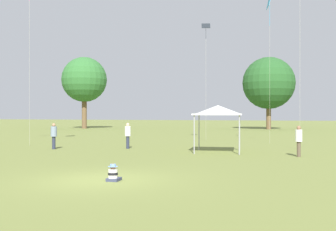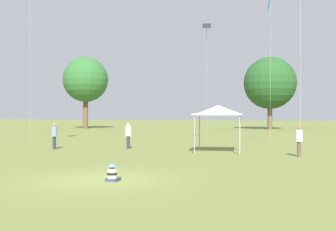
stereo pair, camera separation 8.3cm
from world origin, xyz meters
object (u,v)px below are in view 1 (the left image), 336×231
at_px(seated_toddler, 113,174).
at_px(distant_tree_0, 269,83).
at_px(person_standing_1, 128,133).
at_px(kite_3, 206,32).
at_px(person_standing_2, 54,134).
at_px(distant_tree_1, 84,80).
at_px(person_standing_3, 299,138).
at_px(kite_0, 270,1).
at_px(canopy_tent, 218,110).

relative_size(seated_toddler, distant_tree_0, 0.05).
bearing_deg(person_standing_1, distant_tree_0, -155.72).
distance_m(kite_3, distant_tree_0, 29.70).
distance_m(person_standing_1, person_standing_2, 4.74).
distance_m(person_standing_2, distant_tree_1, 39.73).
bearing_deg(kite_3, person_standing_3, -25.59).
relative_size(kite_0, distant_tree_1, 1.03).
bearing_deg(canopy_tent, distant_tree_0, 90.47).
height_order(canopy_tent, distant_tree_1, distant_tree_1).
xyz_separation_m(person_standing_1, person_standing_3, (10.61, -1.59, -0.03)).
bearing_deg(person_standing_2, canopy_tent, 106.55).
bearing_deg(distant_tree_1, distant_tree_0, 12.19).
bearing_deg(person_standing_1, kite_3, -165.28).
xyz_separation_m(person_standing_3, kite_0, (-2.24, 9.49, 10.08)).
bearing_deg(person_standing_1, person_standing_3, 114.20).
bearing_deg(seated_toddler, distant_tree_0, 84.25).
distance_m(seated_toddler, person_standing_2, 13.38).
bearing_deg(distant_tree_0, kite_0, -85.13).
bearing_deg(distant_tree_0, person_standing_2, -103.94).
height_order(person_standing_1, distant_tree_1, distant_tree_1).
height_order(person_standing_3, canopy_tent, canopy_tent).
height_order(canopy_tent, distant_tree_0, distant_tree_0).
bearing_deg(canopy_tent, seated_toddler, -96.20).
xyz_separation_m(kite_3, distant_tree_1, (-25.90, 23.30, -1.36)).
height_order(kite_3, distant_tree_0, distant_tree_0).
bearing_deg(seated_toddler, canopy_tent, 79.06).
height_order(person_standing_1, person_standing_3, person_standing_1).
bearing_deg(kite_0, distant_tree_1, -96.11).
bearing_deg(kite_3, canopy_tent, -43.21).
xyz_separation_m(person_standing_2, kite_0, (12.70, 9.81, 10.06)).
relative_size(person_standing_2, distant_tree_1, 0.14).
relative_size(canopy_tent, kite_3, 0.31).
bearing_deg(canopy_tent, person_standing_3, -13.44).
distance_m(kite_0, distant_tree_0, 31.17).
relative_size(seated_toddler, kite_3, 0.06).
height_order(person_standing_1, distant_tree_0, distant_tree_0).
xyz_separation_m(seated_toddler, person_standing_2, (-9.20, 9.69, 0.75)).
xyz_separation_m(person_standing_1, distant_tree_0, (5.75, 38.71, 6.09)).
distance_m(kite_3, distant_tree_1, 34.87).
relative_size(seated_toddler, canopy_tent, 0.18).
bearing_deg(distant_tree_0, person_standing_1, -98.44).
distance_m(person_standing_1, person_standing_3, 10.73).
bearing_deg(distant_tree_0, kite_3, -95.33).
bearing_deg(kite_3, person_standing_1, -78.76).
xyz_separation_m(person_standing_3, kite_3, (-7.62, 10.81, 8.32)).
relative_size(kite_0, kite_3, 1.19).
bearing_deg(person_standing_1, distant_tree_1, -112.12).
distance_m(person_standing_1, distant_tree_1, 40.38).
height_order(kite_3, distant_tree_1, distant_tree_1).
height_order(person_standing_3, kite_0, kite_0).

